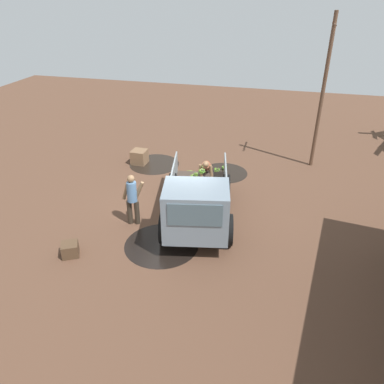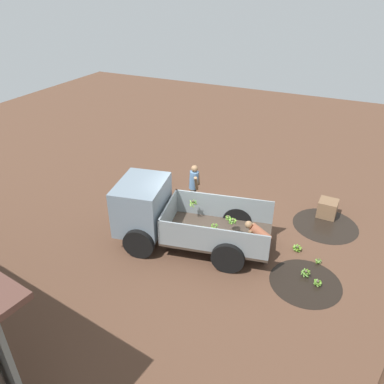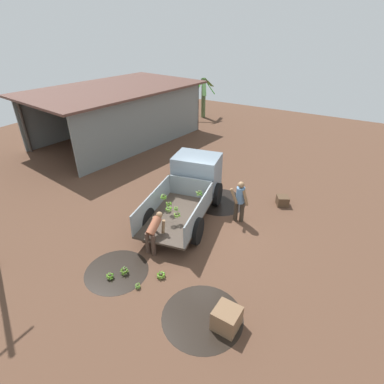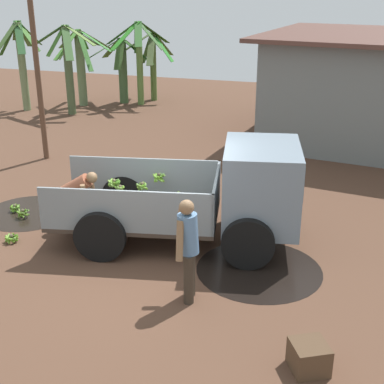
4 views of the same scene
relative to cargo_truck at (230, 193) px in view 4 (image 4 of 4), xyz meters
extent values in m
plane|color=brown|center=(-1.12, -0.91, -1.02)|extent=(36.00, 36.00, 0.00)
cylinder|color=black|center=(0.75, -0.88, -1.02)|extent=(2.20, 2.20, 0.01)
cylinder|color=black|center=(-4.49, 0.03, -1.02)|extent=(1.93, 1.93, 0.01)
cube|color=#3F332A|center=(-1.76, -0.35, -0.51)|extent=(3.41, 2.41, 0.08)
cube|color=gray|center=(-1.93, 0.52, -0.08)|extent=(3.06, 0.66, 0.79)
cube|color=gray|center=(-1.58, -1.23, -0.08)|extent=(3.06, 0.66, 0.79)
cube|color=gray|center=(-0.26, -0.05, -0.08)|extent=(0.41, 1.81, 0.79)
cube|color=gray|center=(0.55, 0.11, 0.19)|extent=(1.68, 2.03, 1.48)
cube|color=#4C606B|center=(1.22, 0.24, 0.48)|extent=(0.31, 1.42, 0.65)
cylinder|color=black|center=(0.16, 1.00, -0.55)|extent=(0.96, 0.40, 0.94)
cylinder|color=black|center=(0.53, -0.86, -0.55)|extent=(0.96, 0.40, 0.94)
cylinder|color=black|center=(-2.40, 0.49, -0.55)|extent=(0.96, 0.40, 0.94)
cylinder|color=black|center=(-2.03, -1.38, -0.55)|extent=(0.96, 0.40, 0.94)
sphere|color=brown|center=(-1.99, -0.53, 0.09)|extent=(0.06, 0.06, 0.06)
cylinder|color=#5B8438|center=(-2.00, -0.56, 0.04)|extent=(0.12, 0.07, 0.12)
cylinder|color=olive|center=(-1.97, -0.55, 0.03)|extent=(0.11, 0.10, 0.13)
cylinder|color=olive|center=(-1.96, -0.53, 0.04)|extent=(0.04, 0.11, 0.13)
cylinder|color=#598A21|center=(-1.97, -0.49, 0.04)|extent=(0.12, 0.11, 0.12)
cylinder|color=#72A040|center=(-2.01, -0.48, 0.05)|extent=(0.13, 0.08, 0.11)
cylinder|color=#6E9E3C|center=(-2.03, -0.50, 0.05)|extent=(0.10, 0.13, 0.11)
cylinder|color=#669A31|center=(-2.03, -0.55, 0.04)|extent=(0.10, 0.12, 0.12)
sphere|color=brown|center=(-1.75, -0.05, 0.00)|extent=(0.07, 0.07, 0.07)
cylinder|color=#557D2C|center=(-1.80, -0.06, -0.07)|extent=(0.07, 0.15, 0.16)
cylinder|color=#5C8939|center=(-1.78, -0.12, -0.04)|extent=(0.18, 0.11, 0.11)
cylinder|color=#517D22|center=(-1.73, -0.12, -0.04)|extent=(0.18, 0.10, 0.11)
cylinder|color=#65A326|center=(-1.69, -0.06, -0.06)|extent=(0.08, 0.17, 0.15)
cylinder|color=#538A2A|center=(-1.70, -0.02, -0.07)|extent=(0.12, 0.16, 0.16)
cylinder|color=#597D27|center=(-1.75, 0.00, -0.07)|extent=(0.14, 0.05, 0.17)
cylinder|color=#689B29|center=(-1.80, 0.00, -0.05)|extent=(0.15, 0.16, 0.13)
sphere|color=#433C2B|center=(-1.54, 0.32, 0.08)|extent=(0.07, 0.07, 0.07)
cylinder|color=#679F30|center=(-1.60, 0.26, 0.03)|extent=(0.16, 0.16, 0.13)
cylinder|color=#5E972C|center=(-1.53, 0.24, 0.02)|extent=(0.19, 0.06, 0.14)
cylinder|color=#629A25|center=(-1.49, 0.28, 0.01)|extent=(0.14, 0.16, 0.16)
cylinder|color=#487523|center=(-1.48, 0.32, 0.01)|extent=(0.04, 0.17, 0.17)
cylinder|color=olive|center=(-1.50, 0.38, 0.03)|extent=(0.18, 0.13, 0.13)
cylinder|color=#6AA042|center=(-1.55, 0.40, 0.03)|extent=(0.20, 0.06, 0.13)
cylinder|color=#76AA3F|center=(-1.59, 0.37, 0.01)|extent=(0.15, 0.15, 0.16)
cylinder|color=#6BA430|center=(-1.61, 0.30, 0.02)|extent=(0.07, 0.19, 0.15)
sphere|color=#4A4230|center=(-2.10, -0.63, -0.07)|extent=(0.07, 0.07, 0.07)
cylinder|color=#7BAC3A|center=(-2.17, -0.63, -0.12)|extent=(0.06, 0.18, 0.13)
cylinder|color=#609628|center=(-2.13, -0.70, -0.12)|extent=(0.19, 0.10, 0.11)
cylinder|color=#55811C|center=(-2.06, -0.69, -0.12)|extent=(0.17, 0.14, 0.12)
cylinder|color=#61913C|center=(-2.03, -0.62, -0.12)|extent=(0.07, 0.18, 0.13)
cylinder|color=#598524|center=(-2.06, -0.56, -0.12)|extent=(0.18, 0.13, 0.11)
cylinder|color=#74A836|center=(-2.15, -0.57, -0.12)|extent=(0.16, 0.16, 0.12)
sphere|color=#4A4230|center=(-0.76, -0.74, 0.17)|extent=(0.08, 0.08, 0.08)
cylinder|color=#67AF37|center=(-0.76, -0.81, 0.09)|extent=(0.18, 0.04, 0.17)
cylinder|color=#61A430|center=(-0.70, -0.78, 0.09)|extent=(0.13, 0.16, 0.17)
cylinder|color=#709E3D|center=(-0.69, -0.70, 0.10)|extent=(0.12, 0.17, 0.16)
cylinder|color=olive|center=(-0.76, -0.68, 0.08)|extent=(0.15, 0.04, 0.19)
cylinder|color=#78A43F|center=(-0.83, -0.71, 0.12)|extent=(0.11, 0.20, 0.13)
cylinder|color=#4D752A|center=(-0.82, -0.78, 0.10)|extent=(0.14, 0.18, 0.15)
sphere|color=brown|center=(-2.20, -0.36, 0.13)|extent=(0.07, 0.07, 0.07)
cylinder|color=#62A331|center=(-2.16, -0.30, 0.09)|extent=(0.17, 0.14, 0.11)
cylinder|color=#557E36|center=(-2.22, -0.29, 0.09)|extent=(0.18, 0.09, 0.10)
cylinder|color=#597D36|center=(-2.25, -0.34, 0.07)|extent=(0.11, 0.16, 0.15)
cylinder|color=#649C2C|center=(-2.27, -0.37, 0.09)|extent=(0.05, 0.18, 0.10)
cylinder|color=#84B148|center=(-2.24, -0.42, 0.09)|extent=(0.17, 0.13, 0.11)
cylinder|color=#75AA3E|center=(-2.19, -0.42, 0.06)|extent=(0.16, 0.07, 0.16)
cylinder|color=#527921|center=(-2.14, -0.40, 0.07)|extent=(0.12, 0.17, 0.14)
cylinder|color=#62AD2E|center=(-2.13, -0.35, 0.09)|extent=(0.07, 0.18, 0.11)
cylinder|color=#3F3833|center=(0.19, 11.00, 0.54)|extent=(0.16, 0.16, 3.11)
cylinder|color=#3F3833|center=(-0.48, 6.14, 0.54)|extent=(0.16, 0.16, 3.11)
cylinder|color=brown|center=(-6.17, 3.49, 1.96)|extent=(0.15, 0.15, 5.96)
cylinder|color=#738658|center=(-10.13, 8.54, 0.61)|extent=(0.28, 0.28, 3.26)
cube|color=#467631|center=(-9.75, 8.54, 1.75)|extent=(0.79, 0.28, 1.09)
cube|color=#33611A|center=(-9.88, 8.85, 1.84)|extent=(0.70, 0.78, 0.92)
cube|color=#4F6D37|center=(-10.19, 8.94, 1.79)|extent=(0.32, 0.86, 1.01)
cube|color=#345121|center=(-10.54, 8.98, 1.89)|extent=(0.96, 1.03, 0.81)
cube|color=#2F6224|center=(-10.62, 8.58, 1.64)|extent=(1.00, 0.28, 1.30)
cube|color=#29641E|center=(-10.48, 8.19, 1.69)|extent=(0.88, 0.89, 1.22)
cube|color=#355025|center=(-10.24, 7.83, 1.71)|extent=(0.41, 1.45, 1.17)
cube|color=#315F33|center=(-9.88, 8.20, 1.74)|extent=(0.74, 0.84, 1.12)
cylinder|color=#475B39|center=(-8.14, 8.48, 0.56)|extent=(0.30, 0.30, 3.16)
cube|color=#597634|center=(-7.61, 8.54, 1.85)|extent=(1.11, 0.37, 0.70)
cube|color=#395C2F|center=(-7.78, 9.00, 1.80)|extent=(0.95, 1.19, 0.80)
cube|color=#426436|center=(-8.37, 8.95, 1.66)|extent=(0.63, 1.03, 1.07)
cube|color=#31632C|center=(-8.89, 8.55, 1.80)|extent=(1.53, 0.42, 0.80)
cube|color=#346020|center=(-8.35, 8.16, 1.67)|extent=(0.65, 0.79, 1.04)
cube|color=#3E6232|center=(-7.82, 7.99, 1.64)|extent=(0.88, 1.13, 1.11)
cylinder|color=#516F33|center=(-6.10, 11.69, 0.32)|extent=(0.25, 0.25, 2.68)
cube|color=#2C8028|center=(-5.67, 11.67, 1.16)|extent=(0.89, 0.32, 1.12)
cube|color=#436731|center=(-5.91, 12.25, 1.21)|extent=(0.63, 1.21, 1.02)
cube|color=#335F2C|center=(-6.48, 12.05, 1.04)|extent=(0.89, 0.85, 1.35)
cube|color=#40522C|center=(-6.62, 11.25, 1.34)|extent=(1.20, 1.08, 0.77)
cube|color=#3F502A|center=(-5.90, 11.00, 1.16)|extent=(0.65, 1.46, 1.11)
cylinder|color=#446239|center=(-7.10, 10.89, 0.24)|extent=(0.35, 0.35, 2.51)
cube|color=#234C1A|center=(-6.47, 10.97, 1.04)|extent=(1.30, 0.38, 1.01)
cube|color=#52832D|center=(-7.01, 11.43, 1.26)|extent=(0.38, 1.13, 0.58)
cube|color=#406627|center=(-7.62, 11.18, 1.11)|extent=(1.20, 0.83, 0.87)
cube|color=#3C6232|center=(-7.68, 10.57, 1.16)|extent=(1.27, 0.81, 0.77)
cube|color=#365225|center=(-7.01, 10.46, 0.99)|extent=(0.47, 0.93, 1.11)
cylinder|color=#6B8558|center=(-8.46, 9.95, 0.42)|extent=(0.34, 0.34, 2.88)
cube|color=#387B32|center=(-7.82, 10.03, 1.51)|extent=(1.30, 0.34, 0.82)
cube|color=#547A2F|center=(-8.05, 10.59, 1.47)|extent=(1.02, 1.40, 0.90)
cube|color=#1F6018|center=(-8.68, 10.66, 1.45)|extent=(0.65, 1.48, 0.93)
cube|color=#4A8130|center=(-8.99, 10.17, 1.52)|extent=(1.18, 0.68, 0.79)
cube|color=#385C1A|center=(-8.78, 9.71, 1.36)|extent=(0.83, 0.72, 1.11)
cube|color=#478430|center=(-8.57, 9.23, 1.42)|extent=(0.41, 1.48, 1.00)
cube|color=#3D7631|center=(-8.00, 9.51, 1.21)|extent=(1.05, 1.03, 1.42)
cylinder|color=#5C813C|center=(-6.30, 10.76, 0.56)|extent=(0.25, 0.25, 3.17)
cube|color=#375D2D|center=(-5.77, 10.67, 1.69)|extent=(1.10, 0.40, 1.02)
cube|color=#294F19|center=(-5.98, 11.52, 1.73)|extent=(0.86, 1.61, 0.94)
cube|color=#286220|center=(-6.53, 11.21, 1.54)|extent=(0.71, 1.04, 1.32)
cube|color=#275C1F|center=(-6.99, 10.80, 1.75)|extent=(1.40, 0.36, 0.92)
cube|color=#2F8523|center=(-6.63, 10.24, 1.70)|extent=(0.92, 1.21, 1.00)
cube|color=#2C5524|center=(-6.06, 10.17, 1.79)|extent=(0.74, 1.30, 0.83)
cylinder|color=#372D23|center=(-0.11, -2.21, -0.61)|extent=(0.19, 0.19, 0.82)
cylinder|color=#372D23|center=(-0.15, -1.99, -0.61)|extent=(0.19, 0.19, 0.82)
cylinder|color=#5A82AC|center=(-0.15, -2.10, 0.12)|extent=(0.39, 0.36, 0.66)
sphere|color=#8C6746|center=(-0.17, -2.11, 0.56)|extent=(0.23, 0.23, 0.23)
cylinder|color=#8C6746|center=(-0.21, -2.33, 0.10)|extent=(0.16, 0.29, 0.61)
cylinder|color=#8C6746|center=(-0.32, -1.93, 0.11)|extent=(0.17, 0.35, 0.60)
cylinder|color=#49342A|center=(-3.30, -0.26, -0.63)|extent=(0.16, 0.16, 0.77)
cylinder|color=#49342A|center=(-3.28, -0.48, -0.63)|extent=(0.16, 0.16, 0.77)
cylinder|color=#A85C3F|center=(-3.03, -0.35, -0.09)|extent=(0.68, 0.33, 0.56)
sphere|color=#8C6746|center=(-2.69, -0.33, 0.13)|extent=(0.22, 0.22, 0.22)
cylinder|color=#8C6746|center=(-2.79, -0.14, -0.24)|extent=(0.11, 0.18, 0.58)
cylinder|color=#8C6746|center=(-2.77, -0.53, -0.24)|extent=(0.11, 0.17, 0.58)
sphere|color=brown|center=(-4.44, -0.23, -0.85)|extent=(0.07, 0.07, 0.07)
cylinder|color=olive|center=(-4.51, -0.27, -0.90)|extent=(0.12, 0.19, 0.13)
cylinder|color=#6CAA2D|center=(-4.44, -0.31, -0.91)|extent=(0.19, 0.06, 0.14)
cylinder|color=#4B7518|center=(-4.39, -0.30, -0.90)|extent=(0.19, 0.14, 0.12)
cylinder|color=olive|center=(-4.36, -0.26, -0.91)|extent=(0.09, 0.19, 0.13)
cylinder|color=olive|center=(-4.38, -0.19, -0.92)|extent=(0.13, 0.16, 0.16)
cylinder|color=#669840|center=(-4.42, -0.15, -0.90)|extent=(0.20, 0.07, 0.12)
cylinder|color=#538F21|center=(-4.47, -0.18, -0.93)|extent=(0.15, 0.11, 0.18)
cylinder|color=olive|center=(-4.50, -0.21, -0.92)|extent=(0.08, 0.17, 0.17)
sphere|color=brown|center=(-4.00, -1.27, -0.89)|extent=(0.08, 0.08, 0.08)
cylinder|color=#72A743|center=(-3.92, -1.25, -0.93)|extent=(0.09, 0.20, 0.11)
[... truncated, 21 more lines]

